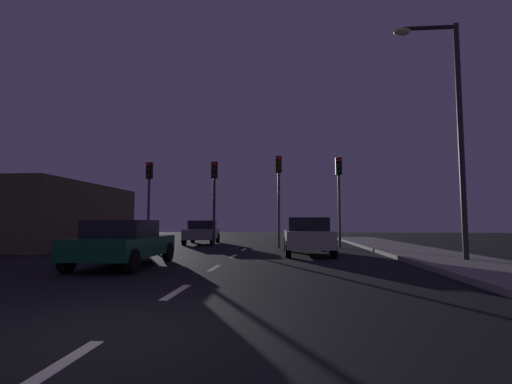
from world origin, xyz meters
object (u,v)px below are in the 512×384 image
object	(u,v)px
car_adjacent_lane	(124,242)
street_lamp_right	(450,118)
traffic_signal_center_left	(214,187)
traffic_signal_far_right	(339,184)
car_stopped_ahead	(307,236)
traffic_signal_far_left	(149,187)
traffic_signal_center_right	(279,183)
car_oncoming_far	(202,232)

from	to	relation	value
car_adjacent_lane	street_lamp_right	world-z (taller)	street_lamp_right
traffic_signal_center_left	traffic_signal_far_right	world-z (taller)	traffic_signal_far_right
traffic_signal_center_left	car_stopped_ahead	size ratio (longest dim) A/B	1.00
traffic_signal_far_left	car_adjacent_lane	xyz separation A→B (m)	(2.57, -8.78, -2.53)
traffic_signal_center_right	traffic_signal_far_right	world-z (taller)	traffic_signal_center_right
traffic_signal_center_left	traffic_signal_far_right	size ratio (longest dim) A/B	0.97
car_adjacent_lane	car_oncoming_far	world-z (taller)	car_oncoming_far
traffic_signal_far_left	traffic_signal_center_left	xyz separation A→B (m)	(3.61, -0.00, -0.01)
traffic_signal_center_right	traffic_signal_far_right	xyz separation A→B (m)	(3.15, -0.00, -0.09)
traffic_signal_far_right	traffic_signal_center_right	bearing A→B (deg)	179.99
traffic_signal_far_left	car_adjacent_lane	bearing A→B (deg)	-73.69
traffic_signal_center_right	car_stopped_ahead	world-z (taller)	traffic_signal_center_right
traffic_signal_center_left	car_stopped_ahead	xyz separation A→B (m)	(4.73, -3.85, -2.46)
traffic_signal_far_left	car_oncoming_far	bearing A→B (deg)	57.27
street_lamp_right	traffic_signal_far_left	bearing A→B (deg)	150.65
traffic_signal_far_right	car_oncoming_far	size ratio (longest dim) A/B	1.14
traffic_signal_far_right	car_adjacent_lane	size ratio (longest dim) A/B	1.12
traffic_signal_far_left	car_adjacent_lane	world-z (taller)	traffic_signal_far_left
traffic_signal_center_left	traffic_signal_far_right	distance (m)	6.61
traffic_signal_far_right	car_stopped_ahead	bearing A→B (deg)	-116.07
traffic_signal_center_right	traffic_signal_far_right	size ratio (longest dim) A/B	1.03
traffic_signal_far_left	car_oncoming_far	world-z (taller)	traffic_signal_far_left
street_lamp_right	traffic_signal_center_right	bearing A→B (deg)	128.69
car_oncoming_far	traffic_signal_center_left	bearing A→B (deg)	-67.58
traffic_signal_center_left	traffic_signal_center_right	xyz separation A→B (m)	(3.47, 0.00, 0.18)
car_oncoming_far	traffic_signal_far_left	bearing A→B (deg)	-122.73
traffic_signal_center_left	car_adjacent_lane	world-z (taller)	traffic_signal_center_left
traffic_signal_far_right	car_oncoming_far	distance (m)	9.10
traffic_signal_far_left	car_stopped_ahead	xyz separation A→B (m)	(8.34, -3.85, -2.47)
car_stopped_ahead	street_lamp_right	xyz separation A→B (m)	(4.54, -3.38, 3.98)
traffic_signal_far_left	traffic_signal_center_right	distance (m)	7.08
street_lamp_right	car_adjacent_lane	bearing A→B (deg)	-171.49
traffic_signal_center_right	traffic_signal_far_left	bearing A→B (deg)	-180.00
car_stopped_ahead	car_adjacent_lane	distance (m)	7.58
traffic_signal_far_right	car_adjacent_lane	xyz separation A→B (m)	(-7.65, -8.78, -2.60)
car_adjacent_lane	car_oncoming_far	xyz separation A→B (m)	(-0.37, 12.20, 0.02)
traffic_signal_far_right	car_stopped_ahead	world-z (taller)	traffic_signal_far_right
traffic_signal_far_right	car_oncoming_far	world-z (taller)	traffic_signal_far_right
car_oncoming_far	car_stopped_ahead	bearing A→B (deg)	-49.84
car_adjacent_lane	car_oncoming_far	distance (m)	12.20
car_stopped_ahead	car_adjacent_lane	xyz separation A→B (m)	(-5.77, -4.92, -0.06)
traffic_signal_far_right	car_oncoming_far	bearing A→B (deg)	156.92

